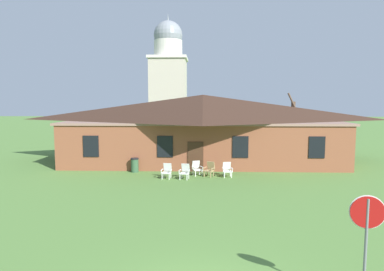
{
  "coord_description": "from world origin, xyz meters",
  "views": [
    {
      "loc": [
        0.1,
        -7.36,
        4.92
      ],
      "look_at": [
        -0.5,
        9.35,
        3.2
      ],
      "focal_mm": 31.5,
      "sensor_mm": 36.0,
      "label": 1
    }
  ],
  "objects_px": {
    "lawn_chair_near_door": "(185,171)",
    "trash_bin": "(135,165)",
    "lawn_chair_by_porch": "(167,171)",
    "stop_sign": "(367,228)",
    "lawn_chair_middle": "(210,169)",
    "lawn_chair_left_end": "(197,168)",
    "lawn_chair_right_end": "(227,169)"
  },
  "relations": [
    {
      "from": "lawn_chair_left_end",
      "to": "trash_bin",
      "type": "distance_m",
      "value": 4.41
    },
    {
      "from": "lawn_chair_near_door",
      "to": "lawn_chair_middle",
      "type": "xyz_separation_m",
      "value": [
        1.58,
        0.79,
        0.0
      ]
    },
    {
      "from": "stop_sign",
      "to": "lawn_chair_middle",
      "type": "bearing_deg",
      "value": 103.81
    },
    {
      "from": "lawn_chair_by_porch",
      "to": "lawn_chair_near_door",
      "type": "xyz_separation_m",
      "value": [
        1.15,
        -0.11,
        0.0
      ]
    },
    {
      "from": "lawn_chair_left_end",
      "to": "trash_bin",
      "type": "relative_size",
      "value": 0.98
    },
    {
      "from": "stop_sign",
      "to": "lawn_chair_near_door",
      "type": "bearing_deg",
      "value": 110.85
    },
    {
      "from": "lawn_chair_right_end",
      "to": "lawn_chair_left_end",
      "type": "bearing_deg",
      "value": 168.6
    },
    {
      "from": "lawn_chair_near_door",
      "to": "trash_bin",
      "type": "distance_m",
      "value": 4.08
    },
    {
      "from": "stop_sign",
      "to": "lawn_chair_near_door",
      "type": "height_order",
      "value": "stop_sign"
    },
    {
      "from": "lawn_chair_near_door",
      "to": "lawn_chair_right_end",
      "type": "xyz_separation_m",
      "value": [
        2.72,
        0.69,
        0.0
      ]
    },
    {
      "from": "lawn_chair_near_door",
      "to": "lawn_chair_left_end",
      "type": "relative_size",
      "value": 1.0
    },
    {
      "from": "lawn_chair_middle",
      "to": "trash_bin",
      "type": "height_order",
      "value": "trash_bin"
    },
    {
      "from": "lawn_chair_middle",
      "to": "trash_bin",
      "type": "distance_m",
      "value": 5.3
    },
    {
      "from": "lawn_chair_left_end",
      "to": "lawn_chair_right_end",
      "type": "bearing_deg",
      "value": -11.4
    },
    {
      "from": "trash_bin",
      "to": "stop_sign",
      "type": "bearing_deg",
      "value": -60.32
    },
    {
      "from": "lawn_chair_middle",
      "to": "stop_sign",
      "type": "bearing_deg",
      "value": -76.19
    },
    {
      "from": "stop_sign",
      "to": "lawn_chair_left_end",
      "type": "relative_size",
      "value": 2.87
    },
    {
      "from": "lawn_chair_near_door",
      "to": "lawn_chair_middle",
      "type": "bearing_deg",
      "value": 26.63
    },
    {
      "from": "lawn_chair_right_end",
      "to": "lawn_chair_near_door",
      "type": "bearing_deg",
      "value": -165.73
    },
    {
      "from": "trash_bin",
      "to": "lawn_chair_middle",
      "type": "bearing_deg",
      "value": -12.47
    },
    {
      "from": "lawn_chair_near_door",
      "to": "trash_bin",
      "type": "height_order",
      "value": "trash_bin"
    },
    {
      "from": "stop_sign",
      "to": "lawn_chair_near_door",
      "type": "distance_m",
      "value": 14.16
    },
    {
      "from": "lawn_chair_right_end",
      "to": "trash_bin",
      "type": "distance_m",
      "value": 6.43
    },
    {
      "from": "lawn_chair_by_porch",
      "to": "trash_bin",
      "type": "distance_m",
      "value": 3.05
    },
    {
      "from": "trash_bin",
      "to": "lawn_chair_right_end",
      "type": "bearing_deg",
      "value": -11.18
    },
    {
      "from": "lawn_chair_by_porch",
      "to": "lawn_chair_near_door",
      "type": "distance_m",
      "value": 1.16
    },
    {
      "from": "lawn_chair_by_porch",
      "to": "lawn_chair_right_end",
      "type": "distance_m",
      "value": 3.91
    },
    {
      "from": "lawn_chair_near_door",
      "to": "lawn_chair_middle",
      "type": "height_order",
      "value": "same"
    },
    {
      "from": "lawn_chair_by_porch",
      "to": "lawn_chair_right_end",
      "type": "bearing_deg",
      "value": 8.48
    },
    {
      "from": "lawn_chair_near_door",
      "to": "lawn_chair_right_end",
      "type": "height_order",
      "value": "same"
    },
    {
      "from": "lawn_chair_middle",
      "to": "lawn_chair_by_porch",
      "type": "bearing_deg",
      "value": -166.05
    },
    {
      "from": "stop_sign",
      "to": "lawn_chair_middle",
      "type": "xyz_separation_m",
      "value": [
        -3.43,
        13.95,
        -1.46
      ]
    }
  ]
}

